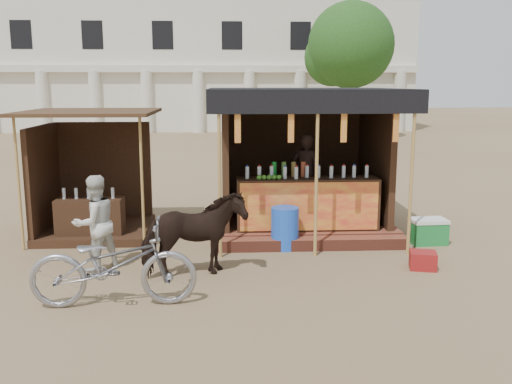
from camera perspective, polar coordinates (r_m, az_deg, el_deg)
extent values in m
plane|color=#846B4C|center=(8.21, 0.63, -9.67)|extent=(120.00, 120.00, 0.00)
cube|color=brown|center=(11.61, 4.41, -2.99)|extent=(3.40, 2.80, 0.22)
cube|color=brown|center=(10.13, 5.57, -5.13)|extent=(3.40, 0.35, 0.20)
cube|color=#3A2015|center=(10.57, 5.13, -1.13)|extent=(2.60, 0.55, 0.95)
cube|color=red|center=(10.29, 5.36, -1.46)|extent=(2.50, 0.02, 0.88)
cube|color=#3A2015|center=(12.60, 3.75, 4.39)|extent=(3.00, 0.12, 2.50)
cube|color=#3A2015|center=(11.26, -3.09, 3.64)|extent=(0.12, 2.50, 2.50)
cube|color=#3A2015|center=(11.66, 11.85, 3.67)|extent=(0.12, 2.50, 2.50)
cube|color=black|center=(11.08, 4.75, 10.13)|extent=(3.60, 3.60, 0.06)
cube|color=black|center=(9.33, 6.25, 8.88)|extent=(3.60, 0.06, 0.36)
cylinder|color=tan|center=(9.35, -3.66, 1.56)|extent=(0.06, 0.06, 2.75)
cylinder|color=tan|center=(9.47, 6.07, 1.64)|extent=(0.06, 0.06, 2.75)
cylinder|color=tan|center=(9.85, 15.30, 1.68)|extent=(0.06, 0.06, 2.75)
cube|color=red|center=(9.25, -1.85, 6.63)|extent=(0.10, 0.02, 0.55)
cube|color=red|center=(9.31, 3.52, 6.64)|extent=(0.10, 0.02, 0.55)
cube|color=red|center=(9.46, 8.78, 6.60)|extent=(0.10, 0.02, 0.55)
cube|color=red|center=(9.67, 13.84, 6.50)|extent=(0.10, 0.02, 0.55)
imported|color=black|center=(11.54, 5.00, 1.72)|extent=(0.72, 0.62, 1.68)
cube|color=#3A2015|center=(11.50, -15.59, -3.68)|extent=(2.00, 2.00, 0.15)
cube|color=#3A2015|center=(12.22, -14.89, 1.86)|extent=(1.90, 0.10, 2.10)
cube|color=#3A2015|center=(11.55, -20.44, 1.04)|extent=(0.10, 1.90, 2.10)
cube|color=#472D19|center=(11.07, -16.30, 7.67)|extent=(2.40, 2.40, 0.06)
cylinder|color=tan|center=(10.58, -22.65, 0.73)|extent=(0.05, 0.05, 2.35)
cylinder|color=tan|center=(10.07, -11.32, 0.89)|extent=(0.05, 0.05, 2.35)
cube|color=#3A2015|center=(10.95, -16.23, -2.68)|extent=(1.20, 0.50, 0.80)
imported|color=black|center=(8.57, -6.26, -4.34)|extent=(1.67, 1.15, 1.29)
imported|color=gray|center=(7.68, -14.07, -7.03)|extent=(2.17, 0.83, 1.13)
imported|color=silver|center=(9.18, -15.81, -3.01)|extent=(0.92, 0.91, 1.50)
cylinder|color=blue|center=(10.05, 2.90, -3.62)|extent=(0.62, 0.62, 0.74)
cube|color=maroon|center=(9.40, 16.35, -6.57)|extent=(0.47, 0.44, 0.28)
cube|color=#1C7F36|center=(10.85, 16.82, -3.93)|extent=(0.65, 0.46, 0.40)
cube|color=white|center=(10.80, 16.88, -2.75)|extent=(0.67, 0.48, 0.06)
cube|color=silver|center=(37.72, -5.59, 12.48)|extent=(26.00, 7.00, 8.00)
cube|color=silver|center=(34.12, -5.83, 12.15)|extent=(26.00, 0.50, 0.40)
cylinder|color=silver|center=(35.67, -20.53, 8.42)|extent=(0.70, 0.70, 3.60)
cylinder|color=silver|center=(34.90, -15.77, 8.66)|extent=(0.70, 0.70, 3.60)
cylinder|color=silver|center=(34.39, -10.82, 8.84)|extent=(0.70, 0.70, 3.60)
cylinder|color=silver|center=(34.13, -5.76, 8.96)|extent=(0.70, 0.70, 3.60)
cylinder|color=silver|center=(34.13, -0.66, 9.02)|extent=(0.70, 0.70, 3.60)
cylinder|color=silver|center=(34.39, 4.40, 9.00)|extent=(0.70, 0.70, 3.60)
cylinder|color=silver|center=(34.91, 9.34, 8.92)|extent=(0.70, 0.70, 3.60)
cylinder|color=silver|center=(35.68, 14.11, 8.77)|extent=(0.70, 0.70, 3.60)
cylinder|color=#382314|center=(30.40, 9.29, 9.03)|extent=(0.50, 0.50, 4.00)
sphere|color=#2C5E20|center=(30.45, 9.46, 14.30)|extent=(4.40, 4.40, 4.40)
sphere|color=#2C5E20|center=(30.84, 7.69, 13.19)|extent=(2.99, 2.99, 2.99)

